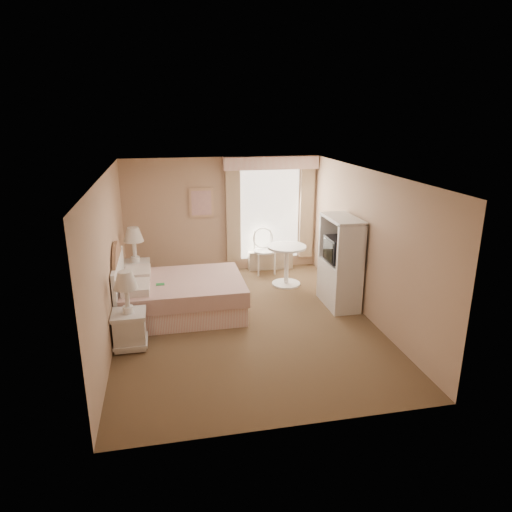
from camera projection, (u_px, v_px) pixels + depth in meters
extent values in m
cube|color=brown|center=(245.00, 322.00, 7.70)|extent=(4.20, 5.50, 0.01)
cube|color=silver|center=(244.00, 173.00, 6.95)|extent=(4.20, 5.50, 0.01)
cube|color=tan|center=(222.00, 215.00, 9.90)|extent=(4.20, 0.01, 2.50)
cube|color=tan|center=(291.00, 326.00, 4.76)|extent=(4.20, 0.01, 2.50)
cube|color=tan|center=(109.00, 259.00, 6.93)|extent=(0.01, 5.50, 2.50)
cube|color=tan|center=(367.00, 244.00, 7.73)|extent=(0.01, 5.50, 2.50)
cube|color=white|center=(270.00, 214.00, 10.07)|extent=(1.30, 0.02, 2.00)
cube|color=#CEAC90|center=(233.00, 216.00, 9.87)|extent=(0.30, 0.08, 2.05)
cube|color=#CEAC90|center=(306.00, 213.00, 10.18)|extent=(0.30, 0.08, 2.05)
cube|color=#DD9590|center=(271.00, 163.00, 9.65)|extent=(2.05, 0.20, 0.28)
cube|color=beige|center=(270.00, 260.00, 10.30)|extent=(1.00, 0.22, 0.42)
cube|color=tan|center=(201.00, 203.00, 9.70)|extent=(0.52, 0.03, 0.62)
cube|color=beige|center=(201.00, 203.00, 9.68)|extent=(0.42, 0.02, 0.52)
cube|color=#DD9590|center=(183.00, 304.00, 8.01)|extent=(2.03, 1.55, 0.35)
cube|color=#D4A99F|center=(183.00, 287.00, 7.91)|extent=(2.09, 1.61, 0.27)
cube|color=silver|center=(136.00, 288.00, 7.37)|extent=(0.44, 0.60, 0.14)
cube|color=silver|center=(138.00, 273.00, 8.06)|extent=(0.44, 0.60, 0.14)
cube|color=#25893E|center=(160.00, 284.00, 7.67)|extent=(0.14, 0.10, 0.01)
cube|color=white|center=(120.00, 289.00, 7.70)|extent=(0.06, 1.64, 1.06)
cylinder|color=#9E6F54|center=(119.00, 284.00, 7.67)|extent=(0.05, 1.46, 1.46)
cube|color=silver|center=(130.00, 331.00, 6.80)|extent=(0.45, 0.45, 0.49)
cube|color=silver|center=(129.00, 314.00, 6.72)|extent=(0.49, 0.49, 0.06)
cube|color=silver|center=(131.00, 341.00, 6.85)|extent=(0.49, 0.49, 0.05)
cylinder|color=white|center=(128.00, 309.00, 6.69)|extent=(0.16, 0.16, 0.10)
cylinder|color=white|center=(127.00, 297.00, 6.64)|extent=(0.07, 0.07, 0.39)
cone|color=silver|center=(125.00, 280.00, 6.56)|extent=(0.35, 0.35, 0.26)
cube|color=silver|center=(137.00, 278.00, 8.95)|extent=(0.49, 0.49, 0.53)
cube|color=silver|center=(136.00, 263.00, 8.86)|extent=(0.53, 0.53, 0.06)
cube|color=silver|center=(138.00, 286.00, 9.00)|extent=(0.53, 0.53, 0.05)
cylinder|color=white|center=(135.00, 259.00, 8.84)|extent=(0.17, 0.17, 0.11)
cylinder|color=white|center=(134.00, 249.00, 8.77)|extent=(0.07, 0.07, 0.42)
cone|color=silver|center=(133.00, 234.00, 8.69)|extent=(0.38, 0.38, 0.28)
cylinder|color=white|center=(286.00, 284.00, 9.40)|extent=(0.58, 0.58, 0.03)
cylinder|color=white|center=(286.00, 265.00, 9.28)|extent=(0.09, 0.09, 0.78)
cylinder|color=silver|center=(287.00, 247.00, 9.16)|extent=(0.78, 0.78, 0.04)
cylinder|color=white|center=(258.00, 265.00, 9.81)|extent=(0.03, 0.03, 0.49)
cylinder|color=white|center=(275.00, 264.00, 9.89)|extent=(0.03, 0.03, 0.49)
cylinder|color=white|center=(254.00, 260.00, 10.15)|extent=(0.03, 0.03, 0.49)
cylinder|color=white|center=(270.00, 259.00, 10.23)|extent=(0.03, 0.03, 0.49)
cylinder|color=silver|center=(265.00, 251.00, 9.95)|extent=(0.49, 0.49, 0.04)
torus|color=white|center=(263.00, 238.00, 10.01)|extent=(0.47, 0.13, 0.46)
cylinder|color=white|center=(254.00, 240.00, 10.01)|extent=(0.03, 0.03, 0.43)
cylinder|color=white|center=(270.00, 239.00, 10.10)|extent=(0.03, 0.03, 0.43)
cube|color=silver|center=(339.00, 284.00, 8.30)|extent=(0.50, 0.99, 0.81)
cube|color=silver|center=(352.00, 248.00, 7.63)|extent=(0.50, 0.07, 0.81)
cube|color=silver|center=(332.00, 234.00, 8.48)|extent=(0.50, 0.07, 0.81)
cube|color=silver|center=(343.00, 219.00, 7.93)|extent=(0.50, 0.99, 0.05)
cube|color=silver|center=(353.00, 240.00, 8.10)|extent=(0.04, 0.99, 0.81)
cube|color=black|center=(340.00, 249.00, 8.10)|extent=(0.43, 0.54, 0.43)
cube|color=black|center=(328.00, 250.00, 8.06)|extent=(0.02, 0.45, 0.36)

